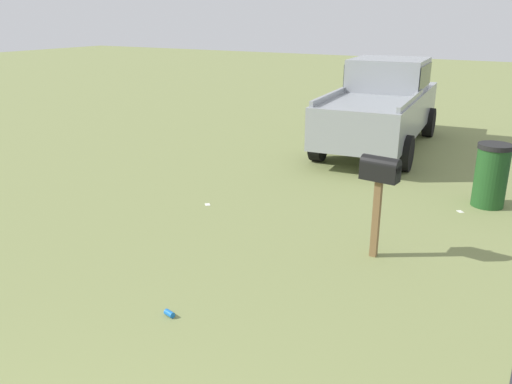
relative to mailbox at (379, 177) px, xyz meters
The scene contains 6 objects.
mailbox is the anchor object (origin of this frame).
pickup_truck 6.42m from the mailbox, 16.85° to the left, with size 5.56×2.53×2.09m.
trash_bin 3.13m from the mailbox, 20.24° to the right, with size 0.56×0.56×1.08m.
litter_wrapper_near_hydrant 2.70m from the mailbox, 17.16° to the right, with size 0.12×0.08×0.01m, color silver.
litter_wrapper_far_scatter 3.35m from the mailbox, 80.78° to the left, with size 0.12×0.08×0.01m, color silver.
litter_can_midfield_a 3.15m from the mailbox, 150.76° to the left, with size 0.07×0.07×0.12m, color blue.
Camera 1 is at (-0.15, -1.95, 3.13)m, focal length 36.57 mm.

